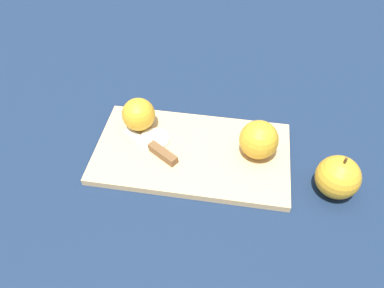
# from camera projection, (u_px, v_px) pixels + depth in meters

# --- Properties ---
(ground_plane) EXTENTS (4.00, 4.00, 0.00)m
(ground_plane) POSITION_uv_depth(u_px,v_px,m) (192.00, 155.00, 0.78)
(ground_plane) COLOR #14233D
(cutting_board) EXTENTS (0.42, 0.25, 0.01)m
(cutting_board) POSITION_uv_depth(u_px,v_px,m) (192.00, 153.00, 0.78)
(cutting_board) COLOR tan
(cutting_board) RESTS_ON ground_plane
(apple_half_left) EXTENTS (0.08, 0.08, 0.08)m
(apple_half_left) POSITION_uv_depth(u_px,v_px,m) (259.00, 140.00, 0.74)
(apple_half_left) COLOR gold
(apple_half_left) RESTS_ON cutting_board
(apple_half_right) EXTENTS (0.07, 0.07, 0.07)m
(apple_half_right) POSITION_uv_depth(u_px,v_px,m) (138.00, 114.00, 0.79)
(apple_half_right) COLOR gold
(apple_half_right) RESTS_ON cutting_board
(knife) EXTENTS (0.14, 0.09, 0.02)m
(knife) POSITION_uv_depth(u_px,v_px,m) (159.00, 151.00, 0.76)
(knife) COLOR silver
(knife) RESTS_ON cutting_board
(apple_slice) EXTENTS (0.06, 0.06, 0.01)m
(apple_slice) POSITION_uv_depth(u_px,v_px,m) (155.00, 139.00, 0.79)
(apple_slice) COLOR #EFE5C6
(apple_slice) RESTS_ON cutting_board
(apple_whole) EXTENTS (0.08, 0.08, 0.09)m
(apple_whole) POSITION_uv_depth(u_px,v_px,m) (338.00, 177.00, 0.69)
(apple_whole) COLOR gold
(apple_whole) RESTS_ON ground_plane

